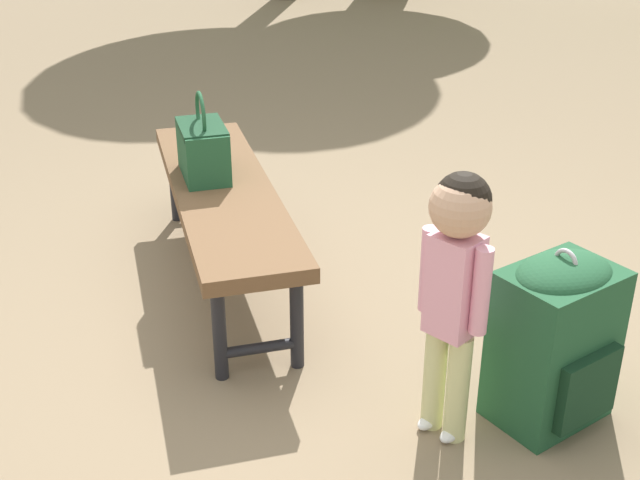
# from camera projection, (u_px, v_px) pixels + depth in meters

# --- Properties ---
(ground_plane) EXTENTS (40.00, 40.00, 0.00)m
(ground_plane) POSITION_uv_depth(u_px,v_px,m) (301.00, 347.00, 3.20)
(ground_plane) COLOR #7F6B51
(ground_plane) RESTS_ON ground
(park_bench) EXTENTS (1.64, 0.65, 0.45)m
(park_bench) POSITION_uv_depth(u_px,v_px,m) (223.00, 198.00, 3.49)
(park_bench) COLOR brown
(park_bench) RESTS_ON ground
(handbag) EXTENTS (0.34, 0.22, 0.37)m
(handbag) POSITION_uv_depth(u_px,v_px,m) (203.00, 148.00, 3.51)
(handbag) COLOR #1E4C2D
(handbag) RESTS_ON park_bench
(child_standing) EXTENTS (0.23, 0.18, 0.91)m
(child_standing) POSITION_uv_depth(u_px,v_px,m) (456.00, 268.00, 2.49)
(child_standing) COLOR #CCCC8C
(child_standing) RESTS_ON ground
(backpack_large) EXTENTS (0.37, 0.41, 0.62)m
(backpack_large) POSITION_uv_depth(u_px,v_px,m) (555.00, 336.00, 2.70)
(backpack_large) COLOR #1E4C2D
(backpack_large) RESTS_ON ground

